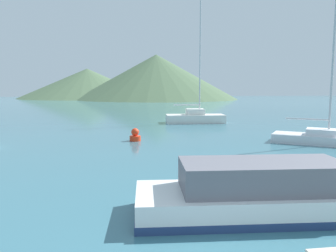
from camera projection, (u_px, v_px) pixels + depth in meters
motorboat_near at (316, 196)px, 8.53m from camera, size 9.10×2.66×2.07m
sailboat_middle at (195, 117)px, 30.43m from camera, size 5.49×2.44×11.47m
sailboat_outer at (321, 137)px, 19.00m from camera, size 5.42×4.55×8.07m
buoy_marker at (135, 136)px, 20.13m from camera, size 0.68×0.68×0.79m
hill_west at (87, 83)px, 102.66m from camera, size 41.57×41.57×9.17m
hill_central at (156, 77)px, 93.86m from camera, size 46.25×46.25×12.66m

